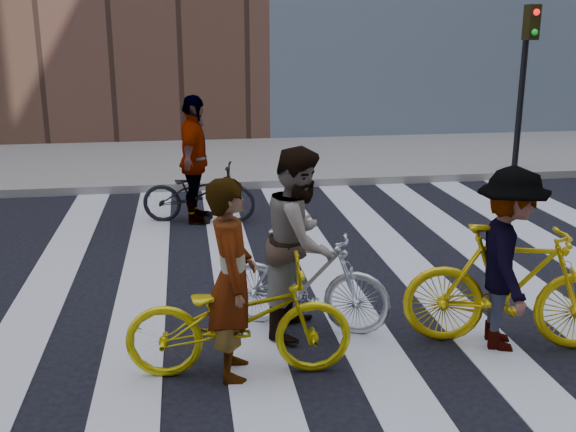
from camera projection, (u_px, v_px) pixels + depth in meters
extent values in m
plane|color=black|center=(380.00, 284.00, 7.91)|extent=(100.00, 100.00, 0.00)
cube|color=gray|center=(285.00, 159.00, 15.03)|extent=(100.00, 5.00, 0.15)
cube|color=silver|center=(39.00, 303.00, 7.34)|extent=(0.55, 10.00, 0.01)
cube|color=silver|center=(141.00, 297.00, 7.50)|extent=(0.55, 10.00, 0.01)
cube|color=silver|center=(240.00, 291.00, 7.66)|extent=(0.55, 10.00, 0.01)
cube|color=silver|center=(334.00, 286.00, 7.83)|extent=(0.55, 10.00, 0.01)
cube|color=silver|center=(425.00, 280.00, 7.99)|extent=(0.55, 10.00, 0.01)
cube|color=silver|center=(511.00, 275.00, 8.15)|extent=(0.55, 10.00, 0.01)
cylinder|color=black|center=(521.00, 96.00, 13.27)|extent=(0.12, 0.12, 3.20)
cube|color=black|center=(532.00, 22.00, 12.75)|extent=(0.22, 0.28, 0.65)
sphere|color=red|center=(537.00, 12.00, 12.56)|extent=(0.12, 0.12, 0.12)
sphere|color=#0CCC26|center=(535.00, 32.00, 12.65)|extent=(0.12, 0.12, 0.12)
imported|color=#CAB80B|center=(239.00, 319.00, 5.73)|extent=(1.97, 0.82, 1.01)
imported|color=silver|center=(305.00, 281.00, 6.59)|extent=(1.73, 1.13, 1.01)
imported|color=yellow|center=(511.00, 287.00, 6.22)|extent=(2.03, 1.10, 1.18)
imported|color=black|center=(199.00, 193.00, 10.31)|extent=(1.81, 0.90, 0.91)
imported|color=slate|center=(232.00, 279.00, 5.62)|extent=(0.47, 0.67, 1.74)
imported|color=slate|center=(300.00, 241.00, 6.48)|extent=(1.00, 1.10, 1.84)
imported|color=slate|center=(508.00, 260.00, 6.14)|extent=(0.93, 1.25, 1.72)
imported|color=slate|center=(194.00, 160.00, 10.17)|extent=(0.67, 1.21, 1.95)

